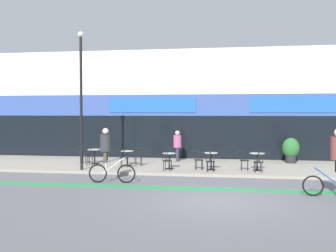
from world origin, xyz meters
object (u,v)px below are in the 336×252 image
at_px(planter_pot, 291,149).
at_px(bistro_table_2, 169,158).
at_px(cafe_chair_4_side, 243,159).
at_px(pedestrian_near_end, 177,143).
at_px(cafe_chair_0_side, 83,153).
at_px(cafe_chair_1_near, 124,156).
at_px(cafe_chair_4_near, 258,161).
at_px(cafe_chair_3_near, 210,160).
at_px(cafe_chair_0_near, 90,155).
at_px(cafe_chair_1_side, 140,155).
at_px(bistro_table_1, 127,155).
at_px(lamp_post, 81,92).
at_px(bistro_table_0, 95,153).
at_px(cafe_chair_3_side, 197,158).
at_px(cafe_chair_2_near, 167,159).
at_px(cyclist_0, 108,152).
at_px(bistro_table_3, 211,158).
at_px(bistro_table_4, 257,158).

bearing_deg(planter_pot, bistro_table_2, -152.58).
height_order(cafe_chair_4_side, pedestrian_near_end, pedestrian_near_end).
xyz_separation_m(cafe_chair_0_side, cafe_chair_1_near, (2.44, -1.05, 0.00)).
relative_size(cafe_chair_1_near, cafe_chair_4_near, 1.00).
bearing_deg(cafe_chair_3_near, cafe_chair_0_near, 82.54).
xyz_separation_m(cafe_chair_1_near, cafe_chair_1_side, (0.62, 0.63, 0.00)).
xyz_separation_m(bistro_table_1, lamp_post, (-1.67, -1.70, 3.01)).
relative_size(cafe_chair_0_side, cafe_chair_1_side, 1.00).
height_order(bistro_table_0, cafe_chair_3_side, cafe_chair_3_side).
height_order(cafe_chair_0_near, cafe_chair_1_near, same).
relative_size(cafe_chair_1_side, cafe_chair_2_near, 1.00).
bearing_deg(cyclist_0, bistro_table_3, 35.26).
bearing_deg(bistro_table_1, cafe_chair_2_near, -33.28).
bearing_deg(cafe_chair_4_side, pedestrian_near_end, 145.24).
relative_size(cafe_chair_2_near, cafe_chair_3_side, 1.00).
bearing_deg(pedestrian_near_end, cafe_chair_3_side, 110.42).
bearing_deg(cyclist_0, bistro_table_0, 110.32).
bearing_deg(lamp_post, cafe_chair_0_side, 109.62).
relative_size(bistro_table_4, cafe_chair_0_near, 0.86).
bearing_deg(bistro_table_2, pedestrian_near_end, 89.63).
bearing_deg(bistro_table_3, cafe_chair_3_near, -90.50).
xyz_separation_m(bistro_table_2, lamp_post, (-3.87, -0.89, 3.00)).
bearing_deg(cafe_chair_4_near, cafe_chair_0_near, 75.07).
xyz_separation_m(cafe_chair_0_near, cafe_chair_0_side, (-0.62, 0.64, 0.00)).
bearing_deg(cafe_chair_4_near, cafe_chair_1_near, 76.54).
xyz_separation_m(cafe_chair_0_side, cafe_chair_1_side, (3.06, -0.42, 0.00)).
bearing_deg(bistro_table_4, cafe_chair_3_side, -178.13).
height_order(cafe_chair_1_side, cafe_chair_4_near, same).
bearing_deg(lamp_post, cafe_chair_3_side, 10.01).
distance_m(bistro_table_2, cafe_chair_4_side, 3.33).
bearing_deg(cafe_chair_4_side, cafe_chair_0_near, -179.70).
distance_m(cafe_chair_0_near, planter_pot, 10.15).
bearing_deg(cafe_chair_4_side, bistro_table_1, 176.90).
height_order(cafe_chair_1_side, cafe_chair_3_near, same).
bearing_deg(cafe_chair_1_side, bistro_table_4, 169.18).
relative_size(bistro_table_1, cyclist_0, 0.34).
distance_m(cafe_chair_3_near, cafe_chair_3_side, 0.89).
relative_size(cafe_chair_0_side, cafe_chair_4_side, 1.00).
bearing_deg(cafe_chair_0_near, cyclist_0, -146.09).
xyz_separation_m(cafe_chair_0_near, cafe_chair_3_near, (5.91, -1.22, 0.00)).
distance_m(cafe_chair_0_side, pedestrian_near_end, 4.91).
relative_size(bistro_table_3, bistro_table_4, 0.99).
relative_size(lamp_post, pedestrian_near_end, 3.82).
distance_m(bistro_table_0, bistro_table_4, 8.03).
bearing_deg(cafe_chair_0_near, bistro_table_4, -88.40).
bearing_deg(cafe_chair_1_near, bistro_table_1, -4.56).
distance_m(bistro_table_1, bistro_table_2, 2.34).
bearing_deg(bistro_table_2, bistro_table_0, 162.98).
relative_size(cafe_chair_1_near, cyclist_0, 0.43).
distance_m(bistro_table_3, lamp_post, 6.56).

